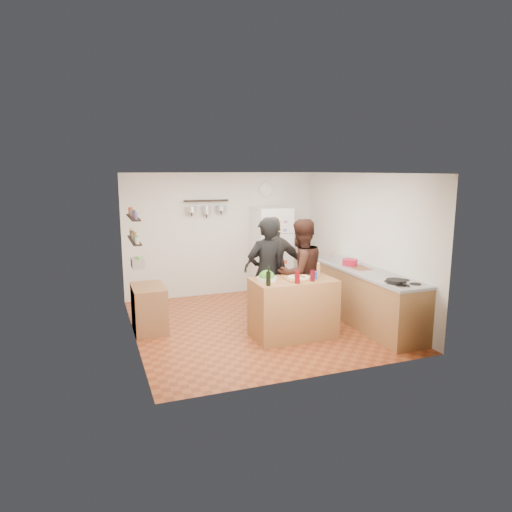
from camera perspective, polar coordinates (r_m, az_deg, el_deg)
name	(u,v)px	position (r m, az deg, el deg)	size (l,w,h in m)	color
room_shell	(250,247)	(7.78, -0.73, 1.09)	(4.20, 4.20, 4.20)	brown
prep_island	(293,308)	(7.10, 4.65, -6.50)	(1.25, 0.72, 0.91)	#9D6739
pizza_board	(299,279)	(6.99, 5.38, -2.82)	(0.42, 0.34, 0.02)	olive
pizza	(299,277)	(6.98, 5.38, -2.67)	(0.34, 0.34, 0.02)	beige
salad_bowl	(267,279)	(6.85, 1.35, -2.89)	(0.30, 0.30, 0.06)	silver
wine_bottle	(268,279)	(6.56, 1.56, -2.85)	(0.07, 0.07, 0.20)	black
wine_glass_near	(297,277)	(6.72, 5.20, -2.65)	(0.08, 0.08, 0.18)	#5F080C
wine_glass_far	(313,276)	(6.88, 7.09, -2.45)	(0.07, 0.07, 0.17)	#4F0611
pepper_mill	(318,271)	(7.20, 7.81, -1.85)	(0.05, 0.05, 0.17)	#AE7D49
salt_canister	(315,275)	(6.99, 7.37, -2.43)	(0.08, 0.08, 0.12)	#1B4396
person_left	(266,273)	(7.38, 1.30, -2.14)	(0.66, 0.43, 1.82)	black
person_center	(300,273)	(7.51, 5.58, -2.12)	(0.86, 0.67, 1.78)	black
person_back	(274,268)	(7.88, 2.27, -1.48)	(1.04, 0.43, 1.77)	#2E2B29
counter_run	(364,297)	(7.88, 13.40, -5.03)	(0.63, 2.63, 0.90)	#9E7042
stove_top	(402,284)	(7.03, 17.83, -3.31)	(0.60, 0.62, 0.02)	white
skillet	(396,281)	(6.97, 17.11, -3.06)	(0.29, 0.29, 0.06)	black
sink	(339,261)	(8.48, 10.37, -0.59)	(0.50, 0.80, 0.03)	silver
cutting_board	(361,269)	(7.90, 12.94, -1.55)	(0.30, 0.40, 0.02)	brown
red_bowl	(350,262)	(8.07, 11.66, -0.77)	(0.26, 0.26, 0.11)	#AB132C
fridge	(272,251)	(9.43, 1.95, 0.63)	(0.70, 0.68, 1.80)	white
wall_clock	(266,189)	(9.60, 1.25, 8.32)	(0.30, 0.30, 0.03)	silver
spice_shelf_lower	(134,240)	(7.15, -14.97, 1.90)	(0.12, 1.00, 0.03)	black
spice_shelf_upper	(133,217)	(7.11, -15.10, 4.69)	(0.12, 1.00, 0.03)	black
produce_basket	(137,263)	(7.21, -14.60, -0.83)	(0.18, 0.35, 0.14)	silver
side_table	(149,308)	(7.56, -13.22, -6.38)	(0.50, 0.80, 0.73)	#996440
pot_rack	(206,201)	(9.14, -6.23, 6.88)	(0.90, 0.04, 0.04)	black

